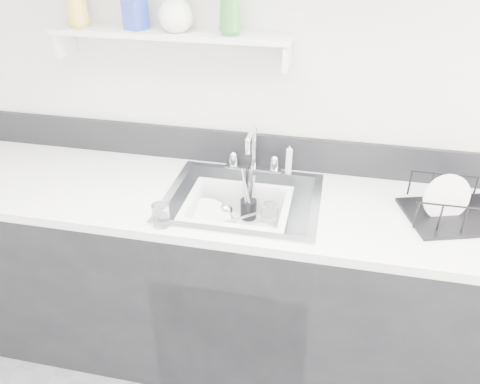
% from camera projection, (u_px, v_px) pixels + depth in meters
% --- Properties ---
extents(room_shell, '(3.50, 3.00, 2.60)m').
position_uv_depth(room_shell, '(157.00, 77.00, 0.88)').
color(room_shell, silver).
rests_on(room_shell, ground).
extents(counter_run, '(3.20, 0.62, 0.92)m').
position_uv_depth(counter_run, '(242.00, 281.00, 2.19)').
color(counter_run, black).
rests_on(counter_run, ground).
extents(backsplash, '(3.20, 0.02, 0.16)m').
position_uv_depth(backsplash, '(256.00, 150.00, 2.16)').
color(backsplash, black).
rests_on(backsplash, counter_run).
extents(sink, '(0.64, 0.52, 0.20)m').
position_uv_depth(sink, '(242.00, 216.00, 2.00)').
color(sink, silver).
rests_on(sink, counter_run).
extents(faucet, '(0.26, 0.18, 0.23)m').
position_uv_depth(faucet, '(253.00, 159.00, 2.12)').
color(faucet, silver).
rests_on(faucet, counter_run).
extents(side_sprayer, '(0.03, 0.03, 0.14)m').
position_uv_depth(side_sprayer, '(289.00, 159.00, 2.10)').
color(side_sprayer, white).
rests_on(side_sprayer, counter_run).
extents(wall_shelf, '(1.00, 0.16, 0.12)m').
position_uv_depth(wall_shelf, '(170.00, 36.00, 1.89)').
color(wall_shelf, silver).
rests_on(wall_shelf, room_shell).
extents(wash_tub, '(0.52, 0.48, 0.17)m').
position_uv_depth(wash_tub, '(237.00, 219.00, 1.97)').
color(wash_tub, white).
rests_on(wash_tub, sink).
extents(plate_stack, '(0.25, 0.25, 0.10)m').
position_uv_depth(plate_stack, '(209.00, 224.00, 2.01)').
color(plate_stack, white).
rests_on(plate_stack, wash_tub).
extents(utensil_cup, '(0.07, 0.07, 0.24)m').
position_uv_depth(utensil_cup, '(248.00, 207.00, 2.07)').
color(utensil_cup, black).
rests_on(utensil_cup, wash_tub).
extents(ladle, '(0.25, 0.21, 0.07)m').
position_uv_depth(ladle, '(235.00, 219.00, 2.02)').
color(ladle, silver).
rests_on(ladle, wash_tub).
extents(tumbler_in_tub, '(0.10, 0.10, 0.11)m').
position_uv_depth(tumbler_in_tub, '(269.00, 216.00, 2.02)').
color(tumbler_in_tub, white).
rests_on(tumbler_in_tub, wash_tub).
extents(tumbler_counter, '(0.08, 0.08, 0.09)m').
position_uv_depth(tumbler_counter, '(161.00, 215.00, 1.76)').
color(tumbler_counter, white).
rests_on(tumbler_counter, counter_run).
extents(dish_rack, '(0.44, 0.38, 0.13)m').
position_uv_depth(dish_rack, '(458.00, 203.00, 1.80)').
color(dish_rack, black).
rests_on(dish_rack, counter_run).
extents(bowl_small, '(0.14, 0.14, 0.03)m').
position_uv_depth(bowl_small, '(262.00, 234.00, 1.96)').
color(bowl_small, white).
rests_on(bowl_small, wash_tub).
extents(soap_bottle_b, '(0.10, 0.10, 0.17)m').
position_uv_depth(soap_bottle_b, '(135.00, 7.00, 1.86)').
color(soap_bottle_b, blue).
rests_on(soap_bottle_b, wall_shelf).
extents(soap_bottle_c, '(0.16, 0.16, 0.17)m').
position_uv_depth(soap_bottle_c, '(175.00, 9.00, 1.82)').
color(soap_bottle_c, white).
rests_on(soap_bottle_c, wall_shelf).
extents(soap_bottle_d, '(0.09, 0.09, 0.22)m').
position_uv_depth(soap_bottle_d, '(230.00, 5.00, 1.76)').
color(soap_bottle_d, '#327C2D').
rests_on(soap_bottle_d, wall_shelf).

